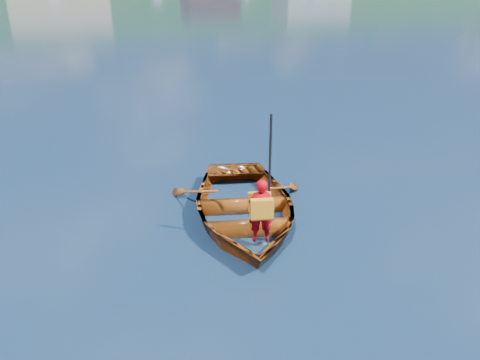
{
  "coord_description": "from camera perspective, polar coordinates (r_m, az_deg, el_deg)",
  "views": [
    {
      "loc": [
        -3.64,
        -5.69,
        3.82
      ],
      "look_at": [
        -1.31,
        0.93,
        0.73
      ],
      "focal_mm": 35.0,
      "sensor_mm": 36.0,
      "label": 1
    }
  ],
  "objects": [
    {
      "name": "child_paddler",
      "position": [
        6.94,
        2.55,
        -3.59
      ],
      "size": [
        0.41,
        0.4,
        1.94
      ],
      "color": "#B2040F",
      "rests_on": "ground"
    },
    {
      "name": "ground",
      "position": [
        7.75,
        11.55,
        -6.25
      ],
      "size": [
        600.0,
        600.0,
        0.0
      ],
      "color": "#132D48",
      "rests_on": "ground"
    },
    {
      "name": "rowboat",
      "position": [
        7.9,
        0.39,
        -3.32
      ],
      "size": [
        3.26,
        4.02,
        0.73
      ],
      "color": "#653311",
      "rests_on": "ground"
    }
  ]
}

